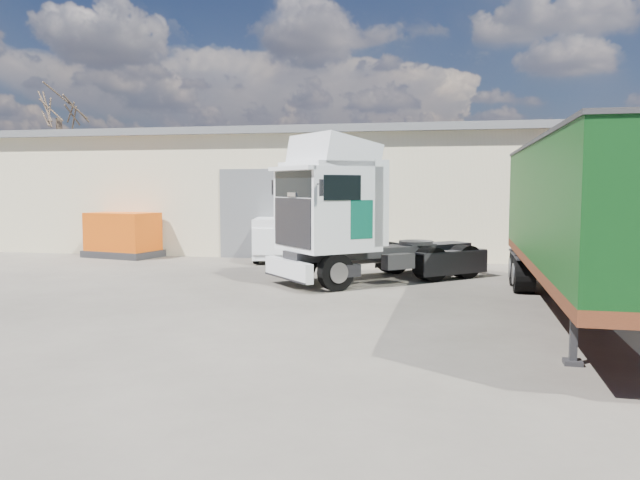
% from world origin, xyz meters
% --- Properties ---
extents(ground, '(120.00, 120.00, 0.00)m').
position_xyz_m(ground, '(0.00, 0.00, 0.00)').
color(ground, black).
rests_on(ground, ground).
extents(warehouse, '(30.60, 12.60, 5.42)m').
position_xyz_m(warehouse, '(-6.00, 16.00, 2.66)').
color(warehouse, beige).
rests_on(warehouse, ground).
extents(bare_tree, '(4.00, 4.00, 9.60)m').
position_xyz_m(bare_tree, '(-18.00, 20.00, 7.92)').
color(bare_tree, '#382B21').
rests_on(bare_tree, ground).
extents(tractor_unit, '(6.50, 6.16, 4.43)m').
position_xyz_m(tractor_unit, '(2.25, 4.47, 1.86)').
color(tractor_unit, black).
rests_on(tractor_unit, ground).
extents(box_trailer, '(2.69, 11.80, 3.91)m').
position_xyz_m(box_trailer, '(8.10, 0.38, 2.38)').
color(box_trailer, '#2D2D30').
rests_on(box_trailer, ground).
extents(panel_van, '(2.46, 4.36, 1.68)m').
position_xyz_m(panel_van, '(-1.47, 9.63, 0.87)').
color(panel_van, black).
rests_on(panel_van, ground).
extents(orange_skip, '(3.26, 2.43, 1.83)m').
position_xyz_m(orange_skip, '(-8.00, 9.30, 0.80)').
color(orange_skip, '#2D2D30').
rests_on(orange_skip, ground).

